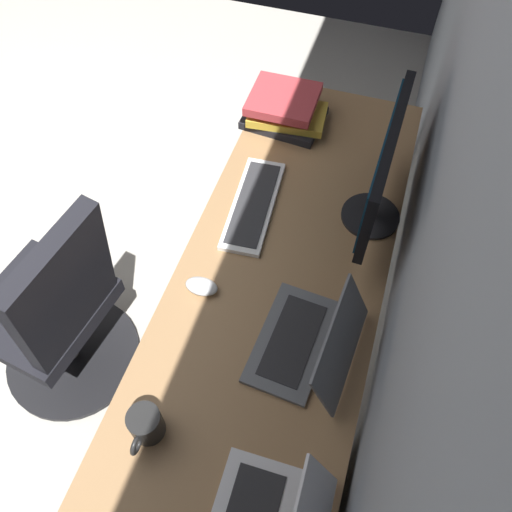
{
  "coord_description": "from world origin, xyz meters",
  "views": [
    {
      "loc": [
        0.97,
        1.81,
        2.14
      ],
      "look_at": [
        0.2,
        1.57,
        0.95
      ],
      "focal_mm": 36.64,
      "sensor_mm": 36.0,
      "label": 1
    }
  ],
  "objects_px": {
    "drawer_pedestal": "(235,479)",
    "keyboard_main": "(253,204)",
    "coffee_mug": "(146,425)",
    "laptop_leftmost": "(311,342)",
    "office_chair": "(58,317)",
    "book_stack_near": "(284,110)",
    "monitor_primary": "(383,170)",
    "mouse_spare": "(202,286)"
  },
  "relations": [
    {
      "from": "keyboard_main",
      "to": "office_chair",
      "type": "height_order",
      "value": "office_chair"
    },
    {
      "from": "drawer_pedestal",
      "to": "mouse_spare",
      "type": "distance_m",
      "value": 0.64
    },
    {
      "from": "book_stack_near",
      "to": "coffee_mug",
      "type": "relative_size",
      "value": 2.56
    },
    {
      "from": "drawer_pedestal",
      "to": "coffee_mug",
      "type": "xyz_separation_m",
      "value": [
        0.02,
        -0.22,
        0.43
      ]
    },
    {
      "from": "monitor_primary",
      "to": "office_chair",
      "type": "relative_size",
      "value": 0.59
    },
    {
      "from": "coffee_mug",
      "to": "laptop_leftmost",
      "type": "bearing_deg",
      "value": 135.87
    },
    {
      "from": "laptop_leftmost",
      "to": "office_chair",
      "type": "relative_size",
      "value": 0.38
    },
    {
      "from": "laptop_leftmost",
      "to": "mouse_spare",
      "type": "relative_size",
      "value": 3.51
    },
    {
      "from": "drawer_pedestal",
      "to": "laptop_leftmost",
      "type": "height_order",
      "value": "laptop_leftmost"
    },
    {
      "from": "monitor_primary",
      "to": "mouse_spare",
      "type": "height_order",
      "value": "monitor_primary"
    },
    {
      "from": "monitor_primary",
      "to": "keyboard_main",
      "type": "distance_m",
      "value": 0.46
    },
    {
      "from": "mouse_spare",
      "to": "book_stack_near",
      "type": "height_order",
      "value": "book_stack_near"
    },
    {
      "from": "drawer_pedestal",
      "to": "keyboard_main",
      "type": "distance_m",
      "value": 0.91
    },
    {
      "from": "mouse_spare",
      "to": "office_chair",
      "type": "bearing_deg",
      "value": -76.88
    },
    {
      "from": "book_stack_near",
      "to": "coffee_mug",
      "type": "height_order",
      "value": "book_stack_near"
    },
    {
      "from": "book_stack_near",
      "to": "laptop_leftmost",
      "type": "bearing_deg",
      "value": 20.49
    },
    {
      "from": "monitor_primary",
      "to": "laptop_leftmost",
      "type": "bearing_deg",
      "value": -7.67
    },
    {
      "from": "monitor_primary",
      "to": "drawer_pedestal",
      "type": "bearing_deg",
      "value": -12.82
    },
    {
      "from": "mouse_spare",
      "to": "book_stack_near",
      "type": "xyz_separation_m",
      "value": [
        -0.82,
        0.03,
        0.04
      ]
    },
    {
      "from": "monitor_primary",
      "to": "mouse_spare",
      "type": "distance_m",
      "value": 0.67
    },
    {
      "from": "monitor_primary",
      "to": "keyboard_main",
      "type": "height_order",
      "value": "monitor_primary"
    },
    {
      "from": "keyboard_main",
      "to": "office_chair",
      "type": "relative_size",
      "value": 0.44
    },
    {
      "from": "keyboard_main",
      "to": "office_chair",
      "type": "xyz_separation_m",
      "value": [
        0.49,
        -0.59,
        -0.28
      ]
    },
    {
      "from": "drawer_pedestal",
      "to": "keyboard_main",
      "type": "bearing_deg",
      "value": -166.23
    },
    {
      "from": "mouse_spare",
      "to": "book_stack_near",
      "type": "relative_size",
      "value": 0.32
    },
    {
      "from": "laptop_leftmost",
      "to": "drawer_pedestal",
      "type": "bearing_deg",
      "value": -20.61
    },
    {
      "from": "laptop_leftmost",
      "to": "keyboard_main",
      "type": "distance_m",
      "value": 0.56
    },
    {
      "from": "office_chair",
      "to": "laptop_leftmost",
      "type": "bearing_deg",
      "value": 92.05
    },
    {
      "from": "laptop_leftmost",
      "to": "keyboard_main",
      "type": "height_order",
      "value": "laptop_leftmost"
    },
    {
      "from": "monitor_primary",
      "to": "book_stack_near",
      "type": "relative_size",
      "value": 1.73
    },
    {
      "from": "monitor_primary",
      "to": "coffee_mug",
      "type": "xyz_separation_m",
      "value": [
        0.9,
        -0.42,
        -0.18
      ]
    },
    {
      "from": "keyboard_main",
      "to": "book_stack_near",
      "type": "height_order",
      "value": "book_stack_near"
    },
    {
      "from": "keyboard_main",
      "to": "book_stack_near",
      "type": "bearing_deg",
      "value": -177.68
    },
    {
      "from": "laptop_leftmost",
      "to": "office_chair",
      "type": "distance_m",
      "value": 0.96
    },
    {
      "from": "mouse_spare",
      "to": "drawer_pedestal",
      "type": "bearing_deg",
      "value": 29.78
    },
    {
      "from": "coffee_mug",
      "to": "keyboard_main",
      "type": "bearing_deg",
      "value": 178.17
    },
    {
      "from": "laptop_leftmost",
      "to": "book_stack_near",
      "type": "distance_m",
      "value": 0.97
    },
    {
      "from": "office_chair",
      "to": "coffee_mug",
      "type": "bearing_deg",
      "value": 59.69
    },
    {
      "from": "laptop_leftmost",
      "to": "office_chair",
      "type": "bearing_deg",
      "value": -87.95
    },
    {
      "from": "keyboard_main",
      "to": "coffee_mug",
      "type": "distance_m",
      "value": 0.82
    },
    {
      "from": "laptop_leftmost",
      "to": "monitor_primary",
      "type": "bearing_deg",
      "value": 172.33
    },
    {
      "from": "drawer_pedestal",
      "to": "book_stack_near",
      "type": "bearing_deg",
      "value": -170.28
    }
  ]
}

